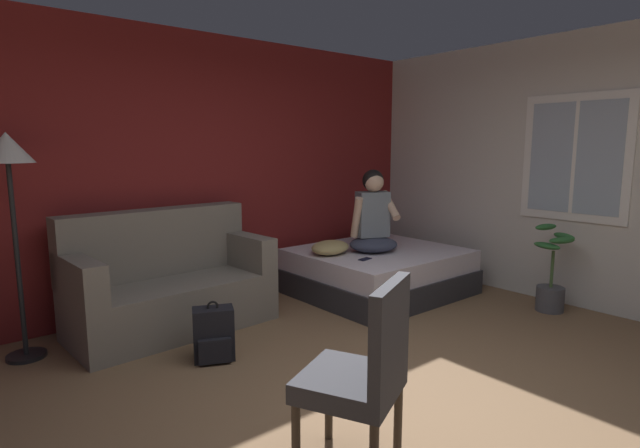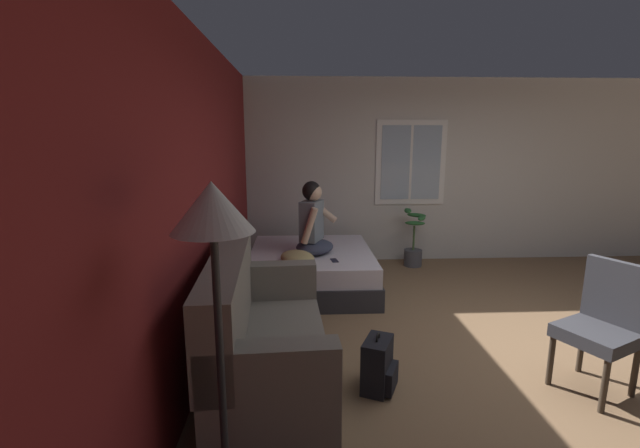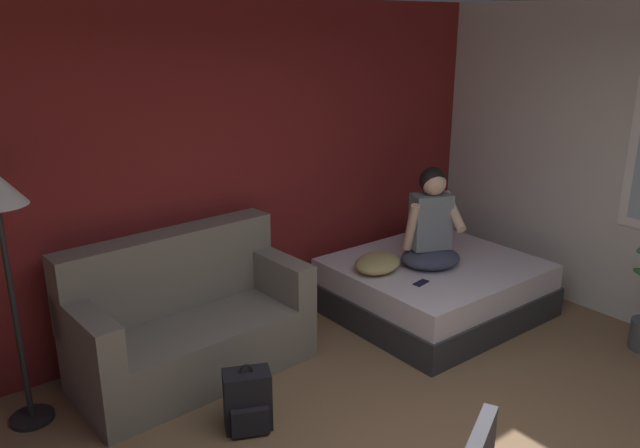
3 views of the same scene
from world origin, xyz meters
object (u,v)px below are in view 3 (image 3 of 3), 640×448
couch (188,322)px  bed (434,287)px  person_seated (431,227)px  backpack (248,402)px  cell_phone (421,283)px  throw_pillow (378,263)px

couch → bed: bearing=-11.3°
couch → person_seated: size_ratio=1.99×
backpack → cell_phone: (1.78, 0.19, 0.29)m
cell_phone → person_seated: bearing=-65.6°
bed → cell_phone: cell_phone is taller
person_seated → cell_phone: person_seated is taller
throw_pillow → cell_phone: size_ratio=3.33×
person_seated → couch: bearing=167.6°
throw_pillow → cell_phone: 0.44m
couch → cell_phone: 1.88m
bed → couch: size_ratio=0.98×
bed → backpack: size_ratio=3.72×
bed → couch: 2.25m
bed → person_seated: person_seated is taller
throw_pillow → backpack: bearing=-160.1°
couch → person_seated: bearing=-12.4°
backpack → throw_pillow: 1.83m
couch → cell_phone: bearing=-21.6°
bed → throw_pillow: (-0.55, 0.17, 0.31)m
person_seated → throw_pillow: bearing=156.2°
throw_pillow → cell_phone: bearing=-77.5°
person_seated → throw_pillow: size_ratio=1.82×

